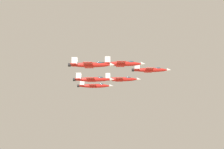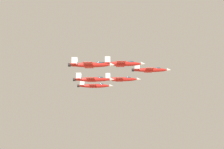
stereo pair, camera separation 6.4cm
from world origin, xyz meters
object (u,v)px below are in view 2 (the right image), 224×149
(jet_lead, at_px, (151,70))
(jet_slot_rear, at_px, (93,79))
(jet_left_outer, at_px, (94,86))
(jet_right_outer, at_px, (90,65))
(jet_left_wingman, at_px, (121,79))
(jet_right_wingman, at_px, (123,64))

(jet_lead, xyz_separation_m, jet_slot_rear, (24.83, -7.58, -4.38))
(jet_left_outer, xyz_separation_m, jet_right_outer, (12.88, 42.21, 1.16))
(jet_left_wingman, height_order, jet_left_outer, jet_left_wingman)
(jet_right_wingman, height_order, jet_slot_rear, jet_right_wingman)
(jet_left_wingman, bearing_deg, jet_left_outer, 140.44)
(jet_left_outer, bearing_deg, jet_lead, -39.69)
(jet_left_wingman, bearing_deg, jet_slot_rear, -138.83)
(jet_left_wingman, height_order, jet_right_outer, jet_left_wingman)
(jet_lead, height_order, jet_right_wingman, jet_right_wingman)
(jet_left_wingman, xyz_separation_m, jet_left_outer, (9.19, -14.34, -1.40))
(jet_lead, distance_m, jet_left_outer, 34.27)
(jet_left_outer, relative_size, jet_slot_rear, 0.99)
(jet_right_outer, xyz_separation_m, jet_slot_rear, (-6.44, -21.10, -1.84))
(jet_left_wingman, height_order, jet_slot_rear, jet_left_wingman)
(jet_lead, relative_size, jet_right_wingman, 0.95)
(jet_lead, distance_m, jet_left_wingman, 17.19)
(jet_right_wingman, bearing_deg, jet_slot_rear, 138.88)
(jet_left_wingman, relative_size, jet_right_outer, 1.00)
(jet_slot_rear, bearing_deg, jet_lead, 1.13)
(jet_lead, bearing_deg, jet_left_outer, 140.36)
(jet_right_wingman, distance_m, jet_slot_rear, 17.69)
(jet_right_outer, bearing_deg, jet_lead, 40.91)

